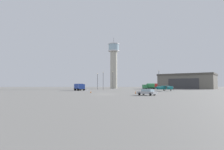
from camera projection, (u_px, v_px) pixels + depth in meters
name	position (u px, v px, depth m)	size (l,w,h in m)	color
ground_plane	(105.00, 94.00, 46.51)	(400.00, 400.00, 0.00)	gray
control_tower	(114.00, 63.00, 122.20)	(7.20, 7.20, 33.25)	#B2AD9E
hangar	(187.00, 81.00, 116.14)	(37.75, 36.15, 9.04)	#6B665B
airplane_teal	(164.00, 87.00, 71.87)	(7.59, 9.70, 2.85)	teal
truck_box_blue	(79.00, 87.00, 77.41)	(4.99, 7.04, 2.79)	#38383D
truck_fuel_tanker_green	(150.00, 86.00, 88.34)	(6.35, 3.83, 3.03)	#38383D
car_silver	(147.00, 92.00, 41.11)	(4.16, 4.36, 1.37)	#B7BABF
light_post_west	(113.00, 79.00, 95.02)	(0.44, 0.44, 9.24)	#38383D
light_post_east	(159.00, 78.00, 97.54)	(0.44, 0.44, 10.15)	#38383D
light_post_north	(103.00, 79.00, 95.61)	(0.44, 0.44, 9.04)	#38383D
light_post_centre	(97.00, 80.00, 93.69)	(0.44, 0.44, 8.16)	#38383D
traffic_cone_near_left	(136.00, 92.00, 49.10)	(0.36, 0.36, 0.71)	black
traffic_cone_near_right	(91.00, 92.00, 54.01)	(0.36, 0.36, 0.66)	black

